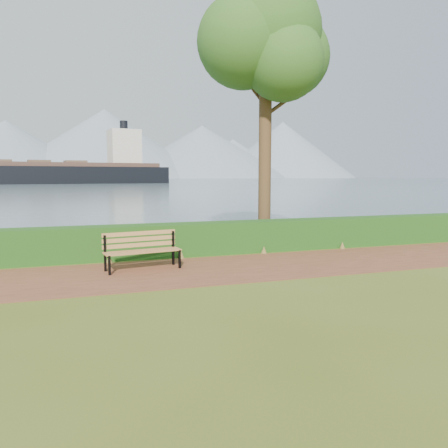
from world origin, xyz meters
name	(u,v)px	position (x,y,z in m)	size (l,w,h in m)	color
ground	(239,270)	(0.00, 0.00, 0.00)	(140.00, 140.00, 0.00)	#4A5B1A
path	(235,268)	(0.00, 0.30, 0.01)	(40.00, 3.40, 0.01)	#59321E
hedge	(211,238)	(0.00, 2.60, 0.50)	(32.00, 0.85, 1.00)	#1A4012
water	(86,180)	(0.00, 260.00, 0.01)	(700.00, 510.00, 0.00)	#435F6C
mountains	(72,147)	(-9.17, 406.05, 27.70)	(585.00, 190.00, 70.00)	slate
bench	(142,248)	(-2.42, 0.92, 0.58)	(2.06, 0.88, 1.00)	black
tree	(266,39)	(2.41, 3.92, 7.20)	(4.98, 4.10, 9.68)	#3B2718
cargo_ship	(58,173)	(-9.92, 128.95, 3.21)	(71.79, 21.30, 21.53)	black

